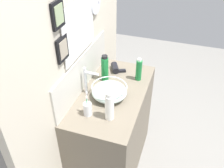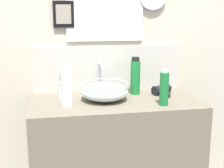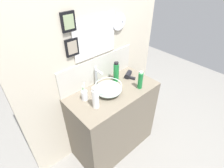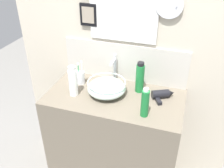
# 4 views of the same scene
# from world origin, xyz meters

# --- Properties ---
(ground_plane) EXTENTS (6.00, 6.00, 0.00)m
(ground_plane) POSITION_xyz_m (0.00, 0.00, 0.00)
(ground_plane) COLOR gray
(vanity_counter) EXTENTS (1.00, 0.52, 0.92)m
(vanity_counter) POSITION_xyz_m (0.00, 0.00, 0.46)
(vanity_counter) COLOR #6B6051
(vanity_counter) RESTS_ON ground
(back_panel) EXTENTS (1.83, 0.10, 2.58)m
(back_panel) POSITION_xyz_m (-0.00, 0.29, 1.29)
(back_panel) COLOR beige
(back_panel) RESTS_ON ground
(glass_bowl_sink) EXTENTS (0.28, 0.28, 0.11)m
(glass_bowl_sink) POSITION_xyz_m (-0.06, 0.01, 0.98)
(glass_bowl_sink) COLOR silver
(glass_bowl_sink) RESTS_ON vanity_counter
(faucet) EXTENTS (0.02, 0.12, 0.24)m
(faucet) POSITION_xyz_m (-0.06, 0.19, 1.06)
(faucet) COLOR silver
(faucet) RESTS_ON vanity_counter
(hair_drier) EXTENTS (0.17, 0.18, 0.06)m
(hair_drier) POSITION_xyz_m (0.33, 0.09, 0.95)
(hair_drier) COLOR black
(hair_drier) RESTS_ON vanity_counter
(toothbrush_cup) EXTENTS (0.06, 0.06, 0.20)m
(toothbrush_cup) POSITION_xyz_m (-0.31, 0.09, 0.98)
(toothbrush_cup) COLOR silver
(toothbrush_cup) RESTS_ON vanity_counter
(lotion_bottle) EXTENTS (0.06, 0.06, 0.24)m
(lotion_bottle) POSITION_xyz_m (0.16, 0.12, 1.04)
(lotion_bottle) COLOR #197233
(lotion_bottle) RESTS_ON vanity_counter
(spray_bottle) EXTENTS (0.06, 0.06, 0.23)m
(spray_bottle) POSITION_xyz_m (-0.29, -0.07, 1.03)
(spray_bottle) COLOR white
(spray_bottle) RESTS_ON vanity_counter
(shampoo_bottle) EXTENTS (0.05, 0.05, 0.21)m
(shampoo_bottle) POSITION_xyz_m (0.25, -0.15, 1.02)
(shampoo_bottle) COLOR #197233
(shampoo_bottle) RESTS_ON vanity_counter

